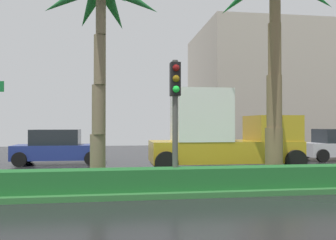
% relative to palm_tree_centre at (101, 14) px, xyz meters
% --- Properties ---
extents(palm_tree_centre, '(3.72, 3.58, 6.63)m').
position_rel_palm_tree_centre_xyz_m(palm_tree_centre, '(0.00, 0.00, 0.00)').
color(palm_tree_centre, '#716248').
rests_on(palm_tree_centre, median_strip).
extents(palm_tree_centre_right, '(4.86, 4.57, 7.40)m').
position_rel_palm_tree_centre_xyz_m(palm_tree_centre_right, '(5.60, 0.01, 0.54)').
color(palm_tree_centre_right, brown).
rests_on(palm_tree_centre_right, median_strip).
extents(traffic_signal_median_right, '(0.28, 0.43, 3.67)m').
position_rel_palm_tree_centre_xyz_m(traffic_signal_median_right, '(2.15, -0.98, -2.67)').
color(traffic_signal_median_right, '#4C4C47').
rests_on(traffic_signal_median_right, median_strip).
extents(car_in_traffic_second, '(4.30, 2.02, 1.72)m').
position_rel_palm_tree_centre_xyz_m(car_in_traffic_second, '(-2.40, 7.29, -4.52)').
color(car_in_traffic_second, navy).
rests_on(car_in_traffic_second, ground_plane).
extents(box_truck_lead, '(6.40, 2.64, 3.46)m').
position_rel_palm_tree_centre_xyz_m(box_truck_lead, '(5.05, 3.96, -3.80)').
color(box_truck_lead, '#B28C1E').
rests_on(box_truck_lead, ground_plane).
extents(building_far_right, '(14.85, 11.75, 11.01)m').
position_rel_palm_tree_centre_xyz_m(building_far_right, '(15.83, 22.16, 0.16)').
color(building_far_right, '#A89E8E').
rests_on(building_far_right, ground_plane).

